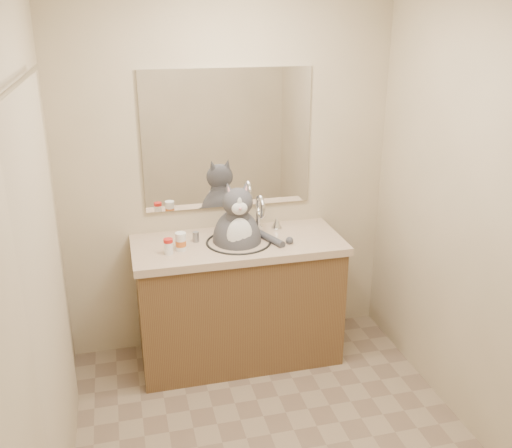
# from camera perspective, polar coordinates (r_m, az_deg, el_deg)

# --- Properties ---
(room) EXTENTS (2.22, 2.52, 2.42)m
(room) POSITION_cam_1_polar(r_m,az_deg,el_deg) (2.64, 2.59, -2.38)
(room) COLOR gray
(room) RESTS_ON ground
(vanity) EXTENTS (1.34, 0.59, 1.12)m
(vanity) POSITION_cam_1_polar(r_m,az_deg,el_deg) (3.81, -1.75, -7.40)
(vanity) COLOR brown
(vanity) RESTS_ON ground
(mirror) EXTENTS (1.10, 0.02, 0.90)m
(mirror) POSITION_cam_1_polar(r_m,az_deg,el_deg) (3.71, -2.84, 8.42)
(mirror) COLOR white
(mirror) RESTS_ON room
(shower_curtain) EXTENTS (0.02, 1.30, 1.93)m
(shower_curtain) POSITION_cam_1_polar(r_m,az_deg,el_deg) (2.73, -19.94, -6.82)
(shower_curtain) COLOR beige
(shower_curtain) RESTS_ON ground
(cat) EXTENTS (0.44, 0.37, 0.62)m
(cat) POSITION_cam_1_polar(r_m,az_deg,el_deg) (3.62, -1.85, -1.20)
(cat) COLOR #4A494F
(cat) RESTS_ON vanity
(pill_bottle_redcap) EXTENTS (0.06, 0.06, 0.10)m
(pill_bottle_redcap) POSITION_cam_1_polar(r_m,az_deg,el_deg) (3.47, -8.75, -2.22)
(pill_bottle_redcap) COLOR white
(pill_bottle_redcap) RESTS_ON vanity
(pill_bottle_orange) EXTENTS (0.09, 0.09, 0.11)m
(pill_bottle_orange) POSITION_cam_1_polar(r_m,az_deg,el_deg) (3.51, -7.53, -1.78)
(pill_bottle_orange) COLOR white
(pill_bottle_orange) RESTS_ON vanity
(grey_canister) EXTENTS (0.05, 0.05, 0.07)m
(grey_canister) POSITION_cam_1_polar(r_m,az_deg,el_deg) (3.64, -6.04, -1.28)
(grey_canister) COLOR gray
(grey_canister) RESTS_ON vanity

